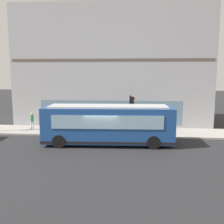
{
  "coord_description": "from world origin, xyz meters",
  "views": [
    {
      "loc": [
        -19.5,
        -2.47,
        5.67
      ],
      "look_at": [
        3.31,
        -0.45,
        2.11
      ],
      "focal_mm": 42.19,
      "sensor_mm": 36.0,
      "label": 1
    }
  ],
  "objects": [
    {
      "name": "building_corner",
      "position": [
        9.62,
        0.0,
        6.13
      ],
      "size": [
        6.78,
        20.17,
        12.29
      ],
      "color": "#A8A8AD",
      "rests_on": "ground"
    },
    {
      "name": "newspaper_vending_box",
      "position": [
        5.29,
        -2.26,
        0.6
      ],
      "size": [
        0.44,
        0.43,
        0.9
      ],
      "color": "#263F99",
      "rests_on": "sidewalk_curb"
    },
    {
      "name": "pedestrian_near_building_entrance",
      "position": [
        4.34,
        7.31,
        1.08
      ],
      "size": [
        0.32,
        0.32,
        1.62
      ],
      "color": "silver",
      "rests_on": "sidewalk_curb"
    },
    {
      "name": "fire_hydrant",
      "position": [
        5.65,
        -0.65,
        0.51
      ],
      "size": [
        0.35,
        0.35,
        0.74
      ],
      "color": "red",
      "rests_on": "sidewalk_curb"
    },
    {
      "name": "ground",
      "position": [
        0.0,
        0.0,
        0.0
      ],
      "size": [
        120.0,
        120.0,
        0.0
      ],
      "primitive_type": "plane",
      "color": "#262628"
    },
    {
      "name": "traffic_light_near_corner",
      "position": [
        3.01,
        -2.17,
        2.57
      ],
      "size": [
        0.32,
        0.49,
        3.47
      ],
      "color": "black",
      "rests_on": "sidewalk_curb"
    },
    {
      "name": "pedestrian_by_light_pole",
      "position": [
        3.49,
        -0.73,
        1.09
      ],
      "size": [
        0.32,
        0.32,
        1.63
      ],
      "color": "#B23338",
      "rests_on": "sidewalk_curb"
    },
    {
      "name": "sidewalk_curb",
      "position": [
        4.43,
        0.0,
        0.07
      ],
      "size": [
        3.65,
        40.0,
        0.15
      ],
      "primitive_type": "cube",
      "color": "#9E9991",
      "rests_on": "ground"
    },
    {
      "name": "city_bus_nearside",
      "position": [
        0.41,
        -0.39,
        1.55
      ],
      "size": [
        3.01,
        10.15,
        3.07
      ],
      "color": "#1E478C",
      "rests_on": "ground"
    }
  ]
}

